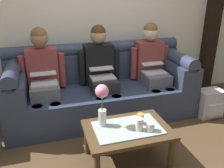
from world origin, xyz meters
TOP-DOWN VIEW (x-y plane):
  - ground_plane at (0.00, 0.00)m, footprint 14.00×14.00m
  - back_wall_patterned at (0.00, 1.70)m, footprint 6.00×0.12m
  - timber_pillar at (1.97, 1.58)m, footprint 0.20×0.20m
  - couch at (-0.00, 1.17)m, footprint 2.43×0.88m
  - person_left at (-0.73, 1.17)m, footprint 0.56×0.67m
  - person_middle at (0.00, 1.17)m, footprint 0.56×0.67m
  - person_right at (0.73, 1.17)m, footprint 0.56×0.67m
  - coffee_table at (0.00, 0.11)m, footprint 0.82×0.57m
  - flower_vase at (-0.22, 0.22)m, footprint 0.13×0.13m
  - cup_near_left at (0.18, -0.00)m, footprint 0.08×0.08m
  - cup_near_right at (0.14, 0.14)m, footprint 0.07×0.07m
  - cup_far_center at (0.09, 0.04)m, footprint 0.08×0.08m
  - backpack_right at (1.40, 0.67)m, footprint 0.33×0.27m

SIDE VIEW (x-z plane):
  - ground_plane at x=0.00m, z-range 0.00..0.00m
  - backpack_right at x=1.40m, z-range 0.00..0.38m
  - coffee_table at x=0.00m, z-range 0.14..0.54m
  - couch at x=0.00m, z-range -0.11..0.85m
  - cup_near_left at x=0.18m, z-range 0.40..0.48m
  - cup_near_right at x=0.14m, z-range 0.40..0.51m
  - cup_far_center at x=0.09m, z-range 0.40..0.52m
  - person_middle at x=0.00m, z-range 0.05..1.27m
  - person_right at x=0.73m, z-range 0.05..1.27m
  - person_left at x=-0.73m, z-range 0.05..1.27m
  - flower_vase at x=-0.22m, z-range 0.45..0.88m
  - back_wall_patterned at x=0.00m, z-range 0.00..2.90m
  - timber_pillar at x=1.97m, z-range 0.00..2.90m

